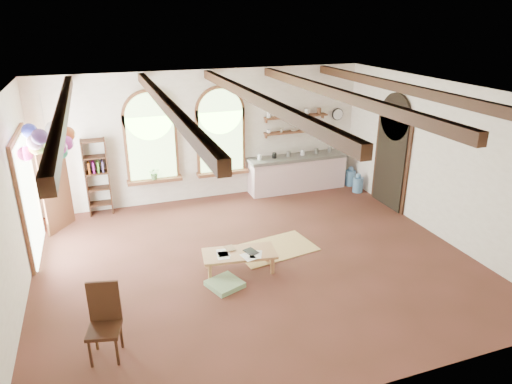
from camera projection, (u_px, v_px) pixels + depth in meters
name	position (u px, v px, depth m)	size (l,w,h in m)	color
floor	(256.00, 260.00, 8.75)	(8.00, 8.00, 0.00)	brown
ceiling_beams	(256.00, 98.00, 7.61)	(6.20, 6.80, 0.18)	#3B1E13
window_left	(151.00, 140.00, 10.72)	(1.30, 0.28, 2.20)	brown
window_right	(221.00, 134.00, 11.25)	(1.30, 0.28, 2.20)	brown
left_doorway	(29.00, 198.00, 8.68)	(0.10, 1.90, 2.50)	brown
right_doorway	(390.00, 162.00, 10.89)	(0.10, 1.30, 2.40)	black
kitchen_counter	(297.00, 173.00, 12.09)	(2.68, 0.62, 0.94)	beige
wall_shelf_lower	(296.00, 132.00, 11.86)	(1.70, 0.24, 0.04)	brown
wall_shelf_upper	(296.00, 116.00, 11.71)	(1.70, 0.24, 0.04)	brown
wall_clock	(338.00, 114.00, 12.18)	(0.32, 0.32, 0.04)	black
bookshelf	(97.00, 177.00, 10.49)	(0.53, 0.32, 1.80)	#3B1E13
coffee_table	(239.00, 255.00, 8.28)	(1.39, 0.78, 0.38)	#B17451
side_chair	(106.00, 337.00, 6.21)	(0.51, 0.51, 1.08)	#3B1E13
floor_mat	(275.00, 248.00, 9.18)	(1.58, 0.98, 0.02)	tan
floor_cushion	(225.00, 284.00, 7.90)	(0.53, 0.53, 0.09)	#7CA16F
water_jug_a	(358.00, 184.00, 12.02)	(0.27, 0.27, 0.52)	#5588B7
water_jug_b	(350.00, 177.00, 12.49)	(0.28, 0.28, 0.53)	#5588B7
balloon_cluster	(47.00, 142.00, 7.90)	(0.97, 1.00, 1.16)	silver
table_book	(226.00, 249.00, 8.36)	(0.17, 0.24, 0.02)	olive
tablet	(251.00, 251.00, 8.29)	(0.19, 0.27, 0.01)	black
potted_plant_left	(154.00, 173.00, 10.91)	(0.27, 0.23, 0.30)	#598C4C
potted_plant_right	(223.00, 166.00, 11.44)	(0.27, 0.23, 0.30)	#598C4C
shelf_cup_a	(269.00, 131.00, 11.60)	(0.12, 0.10, 0.10)	white
shelf_cup_b	(281.00, 130.00, 11.71)	(0.10, 0.10, 0.09)	beige
shelf_bowl_a	(294.00, 130.00, 11.82)	(0.22, 0.22, 0.05)	beige
shelf_bowl_b	(306.00, 129.00, 11.93)	(0.20, 0.20, 0.06)	#8C664C
shelf_vase	(318.00, 125.00, 12.02)	(0.18, 0.18, 0.19)	slate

